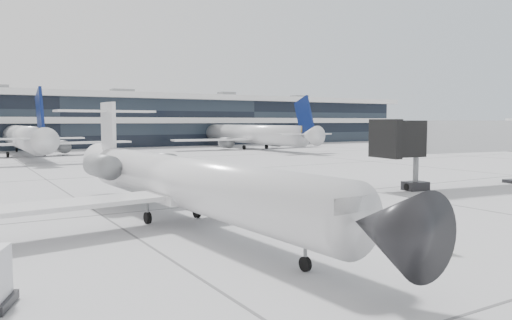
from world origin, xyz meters
TOP-DOWN VIEW (x-y plane):
  - ground at (0.00, 0.00)m, footprint 220.00×220.00m
  - terminal at (0.00, 82.00)m, footprint 170.00×22.00m
  - bg_jet_center at (-8.00, 55.00)m, footprint 32.00×40.00m
  - bg_jet_right at (32.00, 55.00)m, footprint 32.00×40.00m
  - regional_jet at (-7.03, -4.64)m, footprint 23.02×28.73m
  - jet_bridge at (19.53, -2.91)m, footprint 17.32×5.36m
  - ramp_worker at (-0.15, -14.87)m, footprint 0.84×0.70m
  - baggage_tug at (-1.35, -10.92)m, footprint 2.28×2.80m
  - traffic_cone at (-2.52, 9.30)m, footprint 0.48×0.48m

SIDE VIEW (x-z plane):
  - ground at x=0.00m, z-range 0.00..0.00m
  - bg_jet_center at x=-8.00m, z-range -4.80..4.80m
  - bg_jet_right at x=32.00m, z-range -4.80..4.80m
  - traffic_cone at x=-2.52m, z-range -0.02..0.58m
  - baggage_tug at x=-1.35m, z-range -0.08..1.47m
  - ramp_worker at x=-0.15m, z-range 0.00..1.98m
  - regional_jet at x=-7.03m, z-range -1.05..5.58m
  - jet_bridge at x=19.53m, z-range 1.27..6.83m
  - terminal at x=0.00m, z-range 0.00..10.00m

